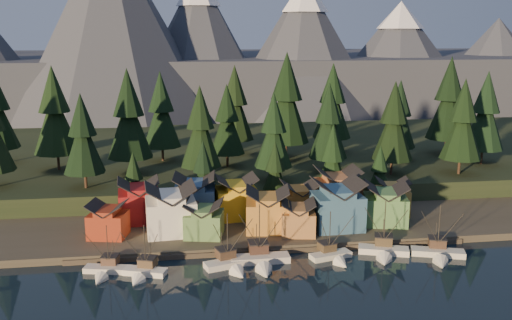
{
  "coord_description": "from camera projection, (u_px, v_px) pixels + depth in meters",
  "views": [
    {
      "loc": [
        -18.31,
        -89.5,
        43.22
      ],
      "look_at": [
        -1.01,
        30.0,
        15.69
      ],
      "focal_mm": 40.0,
      "sensor_mm": 36.0,
      "label": 1
    }
  ],
  "objects": [
    {
      "name": "house_back_3",
      "position": [
        300.0,
        198.0,
        129.71
      ],
      "size": [
        8.12,
        7.22,
        8.27
      ],
      "rotation": [
        0.0,
        0.0,
        0.0
      ],
      "color": "#B4742E",
      "rests_on": "shore_strip"
    },
    {
      "name": "mountain_ridge",
      "position": [
        200.0,
        64.0,
        298.25
      ],
      "size": [
        560.0,
        190.0,
        90.0
      ],
      "color": "#434856",
      "rests_on": "ground"
    },
    {
      "name": "tree_hill_13",
      "position": [
        463.0,
        122.0,
        148.26
      ],
      "size": [
        10.85,
        10.85,
        25.27
      ],
      "color": "#332319",
      "rests_on": "hillside"
    },
    {
      "name": "boat_0",
      "position": [
        106.0,
        265.0,
        103.08
      ],
      "size": [
        9.19,
        9.67,
        9.79
      ],
      "rotation": [
        0.0,
        0.0,
        -0.22
      ],
      "color": "beige",
      "rests_on": "ground"
    },
    {
      "name": "tree_hill_5",
      "position": [
        200.0,
        130.0,
        140.81
      ],
      "size": [
        10.43,
        10.43,
        24.3
      ],
      "color": "#332319",
      "rests_on": "hillside"
    },
    {
      "name": "tree_hill_14",
      "position": [
        449.0,
        101.0,
        171.99
      ],
      "size": [
        12.78,
        12.78,
        29.77
      ],
      "color": "#332319",
      "rests_on": "hillside"
    },
    {
      "name": "tree_hill_1",
      "position": [
        55.0,
        113.0,
        152.38
      ],
      "size": [
        12.18,
        12.18,
        28.37
      ],
      "color": "#332319",
      "rests_on": "hillside"
    },
    {
      "name": "tree_hill_17",
      "position": [
        485.0,
        114.0,
        159.45
      ],
      "size": [
        11.33,
        11.33,
        26.39
      ],
      "color": "#332319",
      "rests_on": "hillside"
    },
    {
      "name": "tree_hill_15",
      "position": [
        235.0,
        106.0,
        173.01
      ],
      "size": [
        11.68,
        11.68,
        27.21
      ],
      "color": "#332319",
      "rests_on": "hillside"
    },
    {
      "name": "boat_4",
      "position": [
        333.0,
        250.0,
        109.55
      ],
      "size": [
        8.83,
        9.32,
        10.35
      ],
      "rotation": [
        0.0,
        0.0,
        0.26
      ],
      "color": "silver",
      "rests_on": "ground"
    },
    {
      "name": "shore_strip",
      "position": [
        254.0,
        211.0,
        136.96
      ],
      "size": [
        400.0,
        50.0,
        1.5
      ],
      "primitive_type": "cube",
      "color": "#3B372B",
      "rests_on": "ground"
    },
    {
      "name": "house_front_2",
      "position": [
        204.0,
        218.0,
        117.68
      ],
      "size": [
        9.01,
        9.05,
        7.42
      ],
      "rotation": [
        0.0,
        0.0,
        -0.21
      ],
      "color": "#527C43",
      "rests_on": "shore_strip"
    },
    {
      "name": "tree_hill_3",
      "position": [
        129.0,
        117.0,
        147.5
      ],
      "size": [
        12.01,
        12.01,
        27.98
      ],
      "color": "#332319",
      "rests_on": "hillside"
    },
    {
      "name": "ground",
      "position": [
        287.0,
        286.0,
        98.53
      ],
      "size": [
        500.0,
        500.0,
        0.0
      ],
      "primitive_type": "plane",
      "color": "black",
      "rests_on": "ground"
    },
    {
      "name": "house_back_4",
      "position": [
        337.0,
        190.0,
        132.32
      ],
      "size": [
        10.05,
        9.67,
        10.67
      ],
      "rotation": [
        0.0,
        0.0,
        -0.03
      ],
      "color": "#A7663B",
      "rests_on": "shore_strip"
    },
    {
      "name": "dock",
      "position": [
        271.0,
        248.0,
        114.34
      ],
      "size": [
        80.0,
        4.0,
        1.0
      ],
      "primitive_type": "cube",
      "color": "#4D4437",
      "rests_on": "ground"
    },
    {
      "name": "house_back_5",
      "position": [
        392.0,
        196.0,
        131.9
      ],
      "size": [
        8.56,
        8.64,
        8.24
      ],
      "rotation": [
        0.0,
        0.0,
        -0.19
      ],
      "color": "#AA833C",
      "rests_on": "shore_strip"
    },
    {
      "name": "tree_shore_2",
      "position": [
        275.0,
        172.0,
        135.51
      ],
      "size": [
        7.0,
        7.0,
        16.31
      ],
      "color": "#332319",
      "rests_on": "shore_strip"
    },
    {
      "name": "hillside",
      "position": [
        233.0,
        157.0,
        184.71
      ],
      "size": [
        420.0,
        100.0,
        6.0
      ],
      "primitive_type": "cube",
      "color": "black",
      "rests_on": "ground"
    },
    {
      "name": "tree_hill_12",
      "position": [
        399.0,
        117.0,
        164.45
      ],
      "size": [
        10.09,
        10.09,
        23.49
      ],
      "color": "#332319",
      "rests_on": "hillside"
    },
    {
      "name": "boat_6",
      "position": [
        439.0,
        247.0,
        110.53
      ],
      "size": [
        10.86,
        11.27,
        11.36
      ],
      "rotation": [
        0.0,
        0.0,
        -0.32
      ],
      "color": "beige",
      "rests_on": "ground"
    },
    {
      "name": "house_front_3",
      "position": [
        267.0,
        208.0,
        120.88
      ],
      "size": [
        10.11,
        9.75,
        9.17
      ],
      "rotation": [
        0.0,
        0.0,
        -0.14
      ],
      "color": "#B5792E",
      "rests_on": "shore_strip"
    },
    {
      "name": "tree_shore_0",
      "position": [
        134.0,
        180.0,
        131.09
      ],
      "size": [
        6.35,
        6.35,
        14.8
      ],
      "color": "#332319",
      "rests_on": "shore_strip"
    },
    {
      "name": "tree_shore_3",
      "position": [
        332.0,
        161.0,
        137.01
      ],
      "size": [
        8.6,
        8.6,
        20.03
      ],
      "color": "#332319",
      "rests_on": "shore_strip"
    },
    {
      "name": "tree_hill_11",
      "position": [
        394.0,
        124.0,
        147.75
      ],
      "size": [
        10.6,
        10.6,
        24.7
      ],
      "color": "#332319",
      "rests_on": "hillside"
    },
    {
      "name": "boat_5",
      "position": [
        384.0,
        244.0,
        111.63
      ],
      "size": [
        10.53,
        11.06,
        11.91
      ],
      "rotation": [
        0.0,
        0.0,
        -0.32
      ],
      "color": "silver",
      "rests_on": "ground"
    },
    {
      "name": "tree_hill_8",
      "position": [
        287.0,
        101.0,
        164.82
      ],
      "size": [
        13.46,
        13.46,
        31.35
      ],
      "color": "#332319",
      "rests_on": "hillside"
    },
    {
      "name": "tree_shore_4",
      "position": [
        379.0,
        172.0,
        139.36
      ],
      "size": [
        6.25,
        6.25,
        14.56
      ],
      "color": "#332319",
      "rests_on": "shore_strip"
    },
    {
      "name": "house_front_5",
      "position": [
        337.0,
        203.0,
        121.96
      ],
      "size": [
        10.45,
        9.55,
        10.7
      ],
      "rotation": [
        0.0,
        0.0,
        0.03
      ],
      "color": "#335B79",
      "rests_on": "shore_strip"
    },
    {
      "name": "house_front_1",
      "position": [
        171.0,
        208.0,
        119.0
      ],
      "size": [
        10.86,
        10.49,
        10.48
      ],
      "rotation": [
        0.0,
        0.0,
        0.08
      ],
      "color": "white",
      "rests_on": "shore_strip"
    },
    {
      "name": "house_front_4",
      "position": [
        298.0,
        216.0,
        119.0
      ],
      "size": [
        8.14,
        8.6,
        7.16
      ],
      "rotation": [
        0.0,
        0.0,
        -0.17
      ],
      "color": "#A36D3A",
      "rests_on": "shore_strip"
    },
    {
      "name": "tree_hill_4",
      "position": [
        161.0,
        112.0,
        163.33
      ],
      "size": [
        11.19,
        11.19,
        26.06
      ],
      "color": "#332319",
      "rests_on": "hillside"
    },
    {
      "name": "tree_hill_10",
      "position": [
        332.0,
        104.0,
        175.22
      ],
      "size": [
        11.88,
        11.88,
        27.66
      ],
      "color": "#332319",
      "rests_on": "hillside"
    },
    {
      "name": "tree_hill_7",
      "position": [
        274.0,
        133.0,
        141.62
      ],
      "size": [
        9.64,
        9.64,
        22.46
      ],
      "color": "#332319",
      "rests_on": "hillside"
    },
    {
      "name": "house_front_6",
      "position": [
        386.0,
        203.0,
        125.21
      ],
      "size": [
        10.73,
        10.35,
        9.04
      ],
      "rotation": [
        0.0,
        0.0,
        -0.23
      ],
      "color": "#4C7E44",
      "rests_on": "shore_strip"
    },
    {
      "name": "house_front_0",
      "position": [
        108.0,
        219.0,
        117.27
      ],
      "size": [
        8.69,
        8.38,
        7.37
      ],
      "rotation": [
        0.0,
        0.0,
        -0.21
      ],
      "color": "maroon",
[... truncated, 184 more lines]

